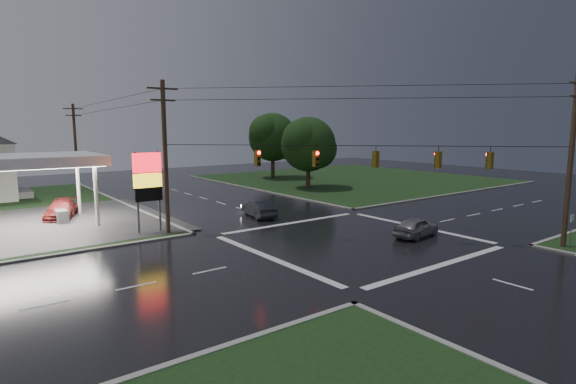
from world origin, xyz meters
TOP-DOWN VIEW (x-y plane):
  - ground at (0.00, 0.00)m, footprint 120.00×120.00m
  - grass_ne at (26.00, 26.00)m, footprint 36.00×36.00m
  - pylon_sign at (-10.50, 10.50)m, footprint 2.00×0.35m
  - utility_pole_nw at (-9.50, 9.50)m, footprint 2.20×0.32m
  - utility_pole_se at (9.50, -9.50)m, footprint 2.20×0.32m
  - utility_pole_n at (-9.50, 38.00)m, footprint 2.20×0.32m
  - traffic_signals at (0.02, -0.02)m, footprint 26.87×26.87m
  - tree_ne_near at (14.14, 21.99)m, footprint 7.99×6.80m
  - tree_ne_far at (17.15, 33.99)m, footprint 8.46×7.20m
  - car_north at (-0.80, 10.74)m, footprint 2.37×4.74m
  - car_crossing at (4.26, -1.95)m, footprint 4.27×2.15m
  - car_pump at (-14.62, 20.31)m, footprint 3.79×5.55m

SIDE VIEW (x-z plane):
  - ground at x=0.00m, z-range 0.00..0.00m
  - grass_ne at x=26.00m, z-range 0.00..0.08m
  - car_crossing at x=4.26m, z-range 0.00..1.40m
  - car_north at x=-0.80m, z-range 0.00..1.49m
  - car_pump at x=-14.62m, z-range 0.00..1.49m
  - pylon_sign at x=-10.50m, z-range 1.01..7.01m
  - utility_pole_n at x=-9.50m, z-range 0.22..10.72m
  - tree_ne_near at x=14.14m, z-range 1.07..10.05m
  - utility_pole_nw at x=-9.50m, z-range 0.22..11.22m
  - utility_pole_se at x=9.50m, z-range 0.22..11.22m
  - tree_ne_far at x=17.15m, z-range 1.28..11.08m
  - traffic_signals at x=0.02m, z-range 5.75..7.22m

